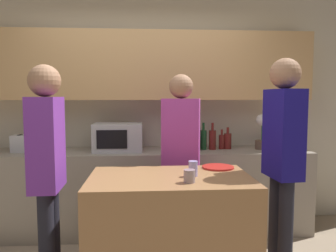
{
  "coord_description": "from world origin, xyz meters",
  "views": [
    {
      "loc": [
        0.02,
        -2.16,
        1.48
      ],
      "look_at": [
        0.2,
        0.45,
        1.25
      ],
      "focal_mm": 35.0,
      "sensor_mm": 36.0,
      "label": 1
    }
  ],
  "objects_px": {
    "bottle_4": "(212,139)",
    "person_left": "(47,162)",
    "person_right": "(181,148)",
    "bottle_5": "(222,141)",
    "cup_1": "(193,169)",
    "plate_on_island": "(218,167)",
    "bottle_3": "(203,139)",
    "potted_plant": "(262,132)",
    "person_center": "(283,151)",
    "microwave": "(118,137)",
    "toaster": "(25,143)",
    "bottle_0": "(180,140)",
    "bottle_1": "(187,139)",
    "bottle_6": "(228,141)",
    "cup_0": "(189,176)",
    "bottle_2": "(197,140)"
  },
  "relations": [
    {
      "from": "bottle_2",
      "to": "bottle_4",
      "type": "relative_size",
      "value": 1.05
    },
    {
      "from": "bottle_5",
      "to": "cup_1",
      "type": "bearing_deg",
      "value": -112.06
    },
    {
      "from": "plate_on_island",
      "to": "cup_0",
      "type": "xyz_separation_m",
      "value": [
        -0.3,
        -0.44,
        0.04
      ]
    },
    {
      "from": "bottle_5",
      "to": "bottle_4",
      "type": "bearing_deg",
      "value": -164.11
    },
    {
      "from": "bottle_3",
      "to": "bottle_2",
      "type": "bearing_deg",
      "value": -136.23
    },
    {
      "from": "bottle_0",
      "to": "bottle_4",
      "type": "bearing_deg",
      "value": 9.94
    },
    {
      "from": "bottle_4",
      "to": "person_right",
      "type": "height_order",
      "value": "person_right"
    },
    {
      "from": "bottle_5",
      "to": "plate_on_island",
      "type": "bearing_deg",
      "value": -104.83
    },
    {
      "from": "potted_plant",
      "to": "bottle_4",
      "type": "xyz_separation_m",
      "value": [
        -0.56,
        0.01,
        -0.08
      ]
    },
    {
      "from": "bottle_5",
      "to": "cup_1",
      "type": "xyz_separation_m",
      "value": [
        -0.51,
        -1.25,
        -0.03
      ]
    },
    {
      "from": "person_center",
      "to": "potted_plant",
      "type": "bearing_deg",
      "value": -16.79
    },
    {
      "from": "bottle_6",
      "to": "cup_0",
      "type": "xyz_separation_m",
      "value": [
        -0.63,
        -1.43,
        -0.05
      ]
    },
    {
      "from": "cup_0",
      "to": "person_center",
      "type": "distance_m",
      "value": 0.81
    },
    {
      "from": "cup_1",
      "to": "person_left",
      "type": "relative_size",
      "value": 0.07
    },
    {
      "from": "potted_plant",
      "to": "bottle_1",
      "type": "bearing_deg",
      "value": 172.24
    },
    {
      "from": "cup_0",
      "to": "bottle_3",
      "type": "bearing_deg",
      "value": 76.2
    },
    {
      "from": "toaster",
      "to": "person_right",
      "type": "xyz_separation_m",
      "value": [
        1.61,
        -0.57,
        0.02
      ]
    },
    {
      "from": "bottle_0",
      "to": "bottle_3",
      "type": "relative_size",
      "value": 1.01
    },
    {
      "from": "bottle_3",
      "to": "person_left",
      "type": "xyz_separation_m",
      "value": [
        -1.34,
        -1.25,
        0.01
      ]
    },
    {
      "from": "bottle_5",
      "to": "person_center",
      "type": "relative_size",
      "value": 0.13
    },
    {
      "from": "bottle_0",
      "to": "bottle_5",
      "type": "xyz_separation_m",
      "value": [
        0.48,
        0.1,
        -0.03
      ]
    },
    {
      "from": "potted_plant",
      "to": "bottle_5",
      "type": "distance_m",
      "value": 0.46
    },
    {
      "from": "toaster",
      "to": "person_left",
      "type": "xyz_separation_m",
      "value": [
        0.59,
        -1.22,
        0.03
      ]
    },
    {
      "from": "bottle_2",
      "to": "person_left",
      "type": "xyz_separation_m",
      "value": [
        -1.25,
        -1.17,
        0.0
      ]
    },
    {
      "from": "person_right",
      "to": "toaster",
      "type": "bearing_deg",
      "value": -6.35
    },
    {
      "from": "bottle_4",
      "to": "person_left",
      "type": "distance_m",
      "value": 1.9
    },
    {
      "from": "toaster",
      "to": "cup_1",
      "type": "xyz_separation_m",
      "value": [
        1.63,
        -1.2,
        -0.03
      ]
    },
    {
      "from": "bottle_0",
      "to": "bottle_1",
      "type": "height_order",
      "value": "bottle_0"
    },
    {
      "from": "toaster",
      "to": "person_right",
      "type": "height_order",
      "value": "person_right"
    },
    {
      "from": "bottle_0",
      "to": "person_left",
      "type": "relative_size",
      "value": 0.18
    },
    {
      "from": "bottle_3",
      "to": "bottle_4",
      "type": "xyz_separation_m",
      "value": [
        0.1,
        -0.01,
        0.0
      ]
    },
    {
      "from": "bottle_3",
      "to": "bottle_6",
      "type": "xyz_separation_m",
      "value": [
        0.28,
        0.02,
        -0.02
      ]
    },
    {
      "from": "potted_plant",
      "to": "person_left",
      "type": "xyz_separation_m",
      "value": [
        -1.99,
        -1.22,
        -0.08
      ]
    },
    {
      "from": "bottle_4",
      "to": "plate_on_island",
      "type": "bearing_deg",
      "value": -98.85
    },
    {
      "from": "cup_1",
      "to": "bottle_2",
      "type": "bearing_deg",
      "value": 79.66
    },
    {
      "from": "microwave",
      "to": "cup_1",
      "type": "bearing_deg",
      "value": -61.78
    },
    {
      "from": "microwave",
      "to": "potted_plant",
      "type": "relative_size",
      "value": 1.32
    },
    {
      "from": "potted_plant",
      "to": "bottle_6",
      "type": "height_order",
      "value": "potted_plant"
    },
    {
      "from": "bottle_1",
      "to": "bottle_3",
      "type": "xyz_separation_m",
      "value": [
        0.17,
        -0.09,
        0.01
      ]
    },
    {
      "from": "bottle_5",
      "to": "bottle_1",
      "type": "bearing_deg",
      "value": 170.25
    },
    {
      "from": "microwave",
      "to": "toaster",
      "type": "height_order",
      "value": "microwave"
    },
    {
      "from": "plate_on_island",
      "to": "person_center",
      "type": "relative_size",
      "value": 0.15
    },
    {
      "from": "bottle_0",
      "to": "cup_0",
      "type": "relative_size",
      "value": 3.41
    },
    {
      "from": "bottle_5",
      "to": "plate_on_island",
      "type": "xyz_separation_m",
      "value": [
        -0.26,
        -0.99,
        -0.08
      ]
    },
    {
      "from": "bottle_5",
      "to": "person_right",
      "type": "xyz_separation_m",
      "value": [
        -0.53,
        -0.61,
        0.02
      ]
    },
    {
      "from": "person_left",
      "to": "person_right",
      "type": "relative_size",
      "value": 1.01
    },
    {
      "from": "bottle_2",
      "to": "person_left",
      "type": "distance_m",
      "value": 1.71
    },
    {
      "from": "bottle_0",
      "to": "bottle_2",
      "type": "height_order",
      "value": "bottle_2"
    },
    {
      "from": "bottle_4",
      "to": "person_left",
      "type": "height_order",
      "value": "person_left"
    },
    {
      "from": "person_right",
      "to": "potted_plant",
      "type": "bearing_deg",
      "value": -136.6
    }
  ]
}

